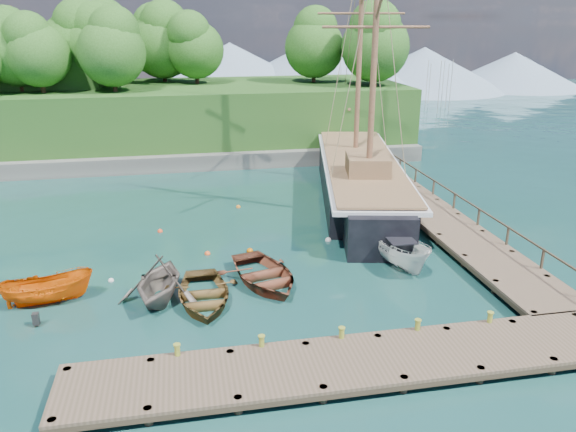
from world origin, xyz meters
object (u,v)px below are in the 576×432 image
motorboat_orange (50,303)px  cabin_boat_white (398,265)px  rowboat_1 (160,300)px  rowboat_2 (264,283)px  rowboat_0 (204,302)px  schooner (360,182)px

motorboat_orange → cabin_boat_white: bearing=-95.6°
rowboat_1 → rowboat_2: rowboat_1 is taller
rowboat_1 → motorboat_orange: rowboat_1 is taller
motorboat_orange → rowboat_0: bearing=-109.0°
cabin_boat_white → schooner: schooner is taller
rowboat_1 → motorboat_orange: 4.81m
rowboat_2 → motorboat_orange: (-9.57, -0.17, 0.00)m
rowboat_2 → motorboat_orange: size_ratio=1.32×
schooner → cabin_boat_white: bearing=-85.9°
rowboat_1 → schooner: 18.27m
rowboat_2 → motorboat_orange: motorboat_orange is taller
cabin_boat_white → schooner: size_ratio=0.17×
rowboat_0 → rowboat_1: rowboat_1 is taller
rowboat_0 → rowboat_2: size_ratio=0.93×
rowboat_1 → cabin_boat_white: (11.76, 1.51, 0.00)m
rowboat_1 → rowboat_2: 4.87m
rowboat_0 → cabin_boat_white: bearing=11.0°
rowboat_1 → motorboat_orange: bearing=-174.3°
rowboat_0 → rowboat_2: (2.92, 1.40, 0.00)m
rowboat_0 → motorboat_orange: size_ratio=1.23×
rowboat_0 → schooner: schooner is taller
rowboat_0 → cabin_boat_white: cabin_boat_white is taller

